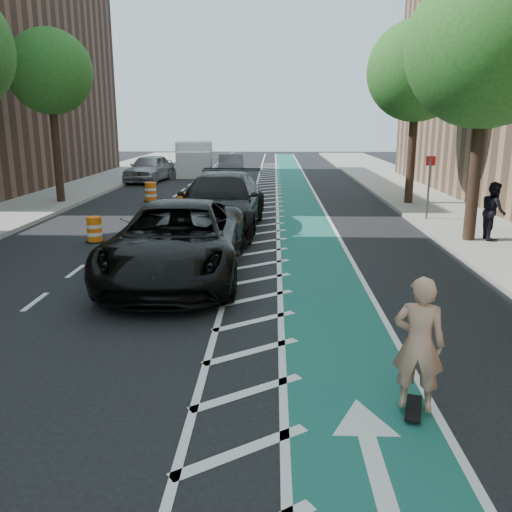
{
  "coord_description": "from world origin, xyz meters",
  "views": [
    {
      "loc": [
        1.85,
        -8.33,
        3.74
      ],
      "look_at": [
        1.5,
        2.18,
        1.1
      ],
      "focal_mm": 38.0,
      "sensor_mm": 36.0,
      "label": 1
    }
  ],
  "objects_px": {
    "suv_near": "(178,240)",
    "barrel_a": "(95,230)",
    "skateboarder": "(419,344)",
    "suv_far": "(221,202)"
  },
  "relations": [
    {
      "from": "skateboarder",
      "to": "suv_near",
      "type": "distance_m",
      "value": 7.55
    },
    {
      "from": "skateboarder",
      "to": "barrel_a",
      "type": "xyz_separation_m",
      "value": [
        -7.5,
        10.1,
        -0.6
      ]
    },
    {
      "from": "suv_far",
      "to": "skateboarder",
      "type": "bearing_deg",
      "value": -70.27
    },
    {
      "from": "suv_near",
      "to": "barrel_a",
      "type": "height_order",
      "value": "suv_near"
    },
    {
      "from": "skateboarder",
      "to": "barrel_a",
      "type": "height_order",
      "value": "skateboarder"
    },
    {
      "from": "skateboarder",
      "to": "barrel_a",
      "type": "distance_m",
      "value": 12.6
    },
    {
      "from": "suv_far",
      "to": "barrel_a",
      "type": "relative_size",
      "value": 8.38
    },
    {
      "from": "suv_near",
      "to": "barrel_a",
      "type": "bearing_deg",
      "value": 130.05
    },
    {
      "from": "suv_far",
      "to": "barrel_a",
      "type": "height_order",
      "value": "suv_far"
    },
    {
      "from": "barrel_a",
      "to": "skateboarder",
      "type": "bearing_deg",
      "value": -53.4
    }
  ]
}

